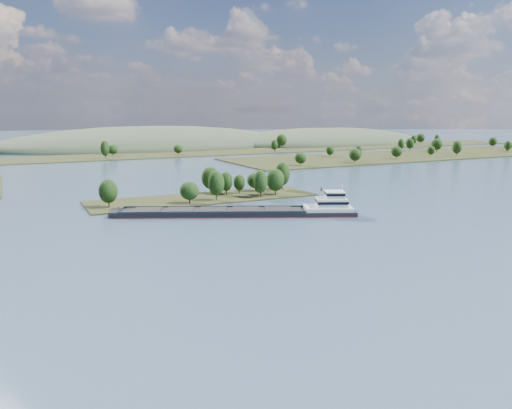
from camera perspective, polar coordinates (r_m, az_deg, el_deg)
ground at (r=167.20m, az=1.19°, el=-2.63°), size 1800.00×1800.00×0.00m
tree_island at (r=221.99m, az=-4.32°, el=1.79°), size 100.00×30.00×14.68m
right_bank at (r=447.23m, az=17.13°, el=5.46°), size 320.00×90.00×14.35m
back_shoreline at (r=434.00m, az=-15.14°, el=5.38°), size 900.00×60.00×15.73m
hill_east at (r=598.42m, az=7.87°, el=6.98°), size 260.00×140.00×36.00m
hill_west at (r=542.75m, az=-11.90°, el=6.47°), size 320.00×160.00×44.00m
cargo_barge at (r=186.16m, az=-0.50°, el=-0.75°), size 86.92×47.59×12.28m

